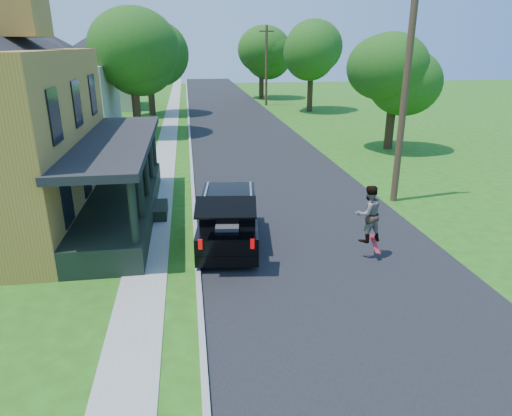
{
  "coord_description": "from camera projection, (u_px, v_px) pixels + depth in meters",
  "views": [
    {
      "loc": [
        -4.12,
        -11.19,
        6.39
      ],
      "look_at": [
        -2.01,
        3.0,
        1.21
      ],
      "focal_mm": 32.0,
      "sensor_mm": 36.0,
      "label": 1
    }
  ],
  "objects": [
    {
      "name": "skateboard",
      "position": [
        375.0,
        244.0,
        14.34
      ],
      "size": [
        0.22,
        0.68,
        0.5
      ],
      "rotation": [
        0.0,
        0.0,
        0.33
      ],
      "color": "red",
      "rests_on": "ground"
    },
    {
      "name": "tree_left_far",
      "position": [
        147.0,
        50.0,
        41.48
      ],
      "size": [
        6.89,
        6.57,
        8.84
      ],
      "rotation": [
        0.0,
        0.0,
        0.27
      ],
      "color": "black",
      "rests_on": "ground"
    },
    {
      "name": "skateboarder",
      "position": [
        368.0,
        214.0,
        14.02
      ],
      "size": [
        1.01,
        0.86,
        1.81
      ],
      "rotation": [
        0.0,
        0.0,
        3.36
      ],
      "color": "black",
      "rests_on": "ground"
    },
    {
      "name": "tree_right_far",
      "position": [
        261.0,
        50.0,
        54.37
      ],
      "size": [
        6.22,
        6.14,
        8.95
      ],
      "rotation": [
        0.0,
        0.0,
        -0.03
      ],
      "color": "black",
      "rests_on": "ground"
    },
    {
      "name": "neighbor_house_mid",
      "position": [
        52.0,
        77.0,
        32.19
      ],
      "size": [
        12.78,
        12.78,
        8.3
      ],
      "color": "#AAA597",
      "rests_on": "ground"
    },
    {
      "name": "black_suv",
      "position": [
        229.0,
        219.0,
        15.21
      ],
      "size": [
        2.39,
        5.05,
        2.27
      ],
      "rotation": [
        0.0,
        0.0,
        -0.12
      ],
      "color": "black",
      "rests_on": "ground"
    },
    {
      "name": "tree_left_mid",
      "position": [
        131.0,
        52.0,
        31.53
      ],
      "size": [
        7.4,
        7.54,
        9.17
      ],
      "rotation": [
        0.0,
        0.0,
        -0.29
      ],
      "color": "black",
      "rests_on": "ground"
    },
    {
      "name": "neighbor_house_far",
      "position": [
        93.0,
        66.0,
        47.07
      ],
      "size": [
        12.78,
        12.78,
        8.3
      ],
      "color": "#AAA597",
      "rests_on": "ground"
    },
    {
      "name": "street",
      "position": [
        249.0,
        141.0,
        31.76
      ],
      "size": [
        8.0,
        120.0,
        0.02
      ],
      "primitive_type": "cube",
      "color": "black",
      "rests_on": "ground"
    },
    {
      "name": "curb",
      "position": [
        190.0,
        143.0,
        31.2
      ],
      "size": [
        0.15,
        120.0,
        0.12
      ],
      "primitive_type": "cube",
      "color": "#999894",
      "rests_on": "ground"
    },
    {
      "name": "front_walk",
      "position": [
        51.0,
        221.0,
        17.42
      ],
      "size": [
        6.5,
        1.2,
        0.03
      ],
      "primitive_type": "cube",
      "color": "gray",
      "rests_on": "ground"
    },
    {
      "name": "utility_pole_near",
      "position": [
        406.0,
        83.0,
        18.06
      ],
      "size": [
        1.72,
        0.29,
        9.56
      ],
      "rotation": [
        0.0,
        0.0,
        0.03
      ],
      "color": "#4B3A23",
      "rests_on": "ground"
    },
    {
      "name": "tree_right_near",
      "position": [
        394.0,
        71.0,
        27.9
      ],
      "size": [
        5.94,
        6.01,
        7.6
      ],
      "rotation": [
        0.0,
        0.0,
        -0.19
      ],
      "color": "black",
      "rests_on": "ground"
    },
    {
      "name": "sidewalk",
      "position": [
        167.0,
        143.0,
        30.98
      ],
      "size": [
        1.3,
        120.0,
        0.03
      ],
      "primitive_type": "cube",
      "color": "gray",
      "rests_on": "ground"
    },
    {
      "name": "tree_right_mid",
      "position": [
        311.0,
        49.0,
        43.63
      ],
      "size": [
        6.09,
        6.06,
        9.05
      ],
      "rotation": [
        0.0,
        0.0,
        -0.08
      ],
      "color": "black",
      "rests_on": "ground"
    },
    {
      "name": "utility_pole_far",
      "position": [
        266.0,
        65.0,
        48.77
      ],
      "size": [
        1.64,
        0.39,
        8.23
      ],
      "rotation": [
        0.0,
        0.0,
        0.16
      ],
      "color": "#4B3A23",
      "rests_on": "ground"
    },
    {
      "name": "ground",
      "position": [
        340.0,
        279.0,
        13.15
      ],
      "size": [
        140.0,
        140.0,
        0.0
      ],
      "primitive_type": "plane",
      "color": "#255611",
      "rests_on": "ground"
    }
  ]
}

